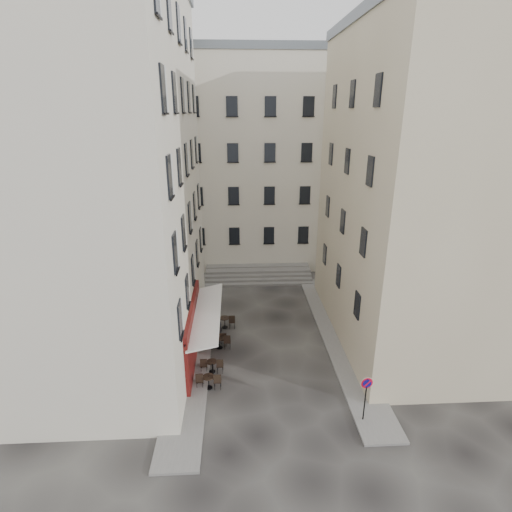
{
  "coord_description": "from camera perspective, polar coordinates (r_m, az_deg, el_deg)",
  "views": [
    {
      "loc": [
        -1.88,
        -19.08,
        13.63
      ],
      "look_at": [
        -0.66,
        4.0,
        5.24
      ],
      "focal_mm": 28.0,
      "sensor_mm": 36.0,
      "label": 1
    }
  ],
  "objects": [
    {
      "name": "ground",
      "position": [
        23.52,
        2.19,
        -15.47
      ],
      "size": [
        90.0,
        90.0,
        0.0
      ],
      "primitive_type": "plane",
      "color": "black",
      "rests_on": "ground"
    },
    {
      "name": "sidewalk_left",
      "position": [
        26.9,
        -8.35,
        -10.58
      ],
      "size": [
        2.0,
        22.0,
        0.12
      ],
      "primitive_type": "cube",
      "color": "slate",
      "rests_on": "ground"
    },
    {
      "name": "sidewalk_right",
      "position": [
        26.69,
        11.45,
        -11.05
      ],
      "size": [
        2.0,
        18.0,
        0.12
      ],
      "primitive_type": "cube",
      "color": "slate",
      "rests_on": "ground"
    },
    {
      "name": "building_left",
      "position": [
        23.94,
        -24.52,
        10.22
      ],
      "size": [
        12.2,
        16.2,
        20.6
      ],
      "color": "beige",
      "rests_on": "ground"
    },
    {
      "name": "building_right",
      "position": [
        26.11,
        25.62,
        8.5
      ],
      "size": [
        12.2,
        14.2,
        18.6
      ],
      "color": "tan",
      "rests_on": "ground"
    },
    {
      "name": "building_back",
      "position": [
        38.34,
        -1.75,
        13.47
      ],
      "size": [
        18.2,
        10.2,
        18.6
      ],
      "color": "beige",
      "rests_on": "ground"
    },
    {
      "name": "cafe_storefront",
      "position": [
        23.39,
        -8.74,
        -10.46
      ],
      "size": [
        1.74,
        7.3,
        3.5
      ],
      "color": "#47110A",
      "rests_on": "ground"
    },
    {
      "name": "stone_steps",
      "position": [
        34.36,
        0.33,
        -2.69
      ],
      "size": [
        9.0,
        3.15,
        0.8
      ],
      "color": "slate",
      "rests_on": "ground"
    },
    {
      "name": "bollard_near",
      "position": [
        22.37,
        -6.21,
        -16.04
      ],
      "size": [
        0.12,
        0.12,
        0.98
      ],
      "color": "black",
      "rests_on": "ground"
    },
    {
      "name": "bollard_mid",
      "position": [
        25.29,
        -5.81,
        -11.38
      ],
      "size": [
        0.12,
        0.12,
        0.98
      ],
      "color": "black",
      "rests_on": "ground"
    },
    {
      "name": "bollard_far",
      "position": [
        28.33,
        -5.51,
        -7.7
      ],
      "size": [
        0.12,
        0.12,
        0.98
      ],
      "color": "black",
      "rests_on": "ground"
    },
    {
      "name": "no_parking_sign",
      "position": [
        19.7,
        15.46,
        -18.1
      ],
      "size": [
        0.55,
        0.11,
        2.42
      ],
      "rotation": [
        0.0,
        0.0,
        0.1
      ],
      "color": "black",
      "rests_on": "ground"
    },
    {
      "name": "bistro_table_a",
      "position": [
        21.84,
        -6.78,
        -17.25
      ],
      "size": [
        1.32,
        0.62,
        0.93
      ],
      "color": "black",
      "rests_on": "ground"
    },
    {
      "name": "bistro_table_b",
      "position": [
        22.94,
        -6.31,
        -15.23
      ],
      "size": [
        1.26,
        0.59,
        0.89
      ],
      "color": "black",
      "rests_on": "ground"
    },
    {
      "name": "bistro_table_c",
      "position": [
        24.88,
        -5.25,
        -12.03
      ],
      "size": [
        1.37,
        0.64,
        0.96
      ],
      "color": "black",
      "rests_on": "ground"
    },
    {
      "name": "bistro_table_d",
      "position": [
        25.17,
        -5.73,
        -11.68
      ],
      "size": [
        1.31,
        0.61,
        0.92
      ],
      "color": "black",
      "rests_on": "ground"
    },
    {
      "name": "bistro_table_e",
      "position": [
        26.96,
        -4.49,
        -9.28
      ],
      "size": [
        1.36,
        0.64,
        0.96
      ],
      "color": "black",
      "rests_on": "ground"
    },
    {
      "name": "pedestrian",
      "position": [
        25.47,
        -5.69,
        -9.94
      ],
      "size": [
        0.81,
        0.64,
        1.96
      ],
      "primitive_type": "imported",
      "rotation": [
        0.0,
        0.0,
        3.41
      ],
      "color": "black",
      "rests_on": "ground"
    }
  ]
}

